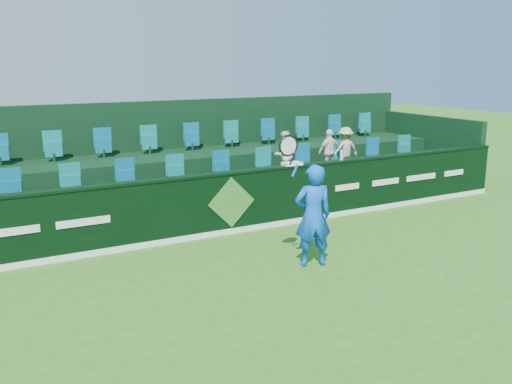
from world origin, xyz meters
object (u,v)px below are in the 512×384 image
spectator_left (284,155)px  spectator_middle (329,151)px  tennis_player (313,215)px  towel (292,164)px  drinks_bottle (342,155)px  spectator_right (345,149)px

spectator_left → spectator_middle: size_ratio=1.03×
tennis_player → spectator_middle: 4.77m
spectator_left → towel: (-0.49, -1.12, -0.00)m
spectator_left → spectator_middle: spectator_left is taller
spectator_left → drinks_bottle: bearing=122.4°
drinks_bottle → towel: bearing=180.0°
tennis_player → spectator_left: bearing=65.5°
spectator_middle → tennis_player: bearing=48.4°
spectator_left → drinks_bottle: (0.90, -1.12, 0.08)m
spectator_right → drinks_bottle: size_ratio=5.01×
spectator_left → spectator_right: spectator_left is taller
towel → drinks_bottle: size_ratio=1.83×
spectator_middle → spectator_right: bearing=178.2°
drinks_bottle → spectator_middle: bearing=67.2°
spectator_right → spectator_left: bearing=6.1°
spectator_left → drinks_bottle: 1.44m
spectator_left → spectator_right: (1.89, 0.00, -0.01)m
tennis_player → spectator_middle: (3.04, 3.66, 0.42)m
spectator_middle → drinks_bottle: (-0.47, -1.12, 0.10)m
spectator_right → drinks_bottle: spectator_right is taller
spectator_left → towel: size_ratio=2.76×
tennis_player → spectator_middle: tennis_player is taller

